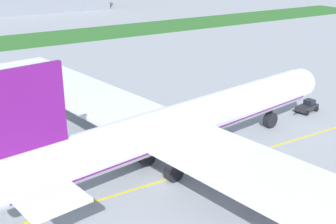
{
  "coord_description": "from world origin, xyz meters",
  "views": [
    {
      "loc": [
        -24.61,
        -40.96,
        27.52
      ],
      "look_at": [
        8.53,
        12.74,
        3.71
      ],
      "focal_mm": 46.69,
      "sensor_mm": 36.0,
      "label": 1
    }
  ],
  "objects_px": {
    "pushback_tug": "(307,107)",
    "ground_crew_wingwalker_port": "(177,150)",
    "airliner_foreground": "(178,125)",
    "ground_crew_marshaller_front": "(186,126)"
  },
  "relations": [
    {
      "from": "pushback_tug",
      "to": "ground_crew_wingwalker_port",
      "type": "height_order",
      "value": "pushback_tug"
    },
    {
      "from": "pushback_tug",
      "to": "ground_crew_wingwalker_port",
      "type": "bearing_deg",
      "value": -174.69
    },
    {
      "from": "airliner_foreground",
      "to": "ground_crew_marshaller_front",
      "type": "bearing_deg",
      "value": 50.11
    },
    {
      "from": "airliner_foreground",
      "to": "ground_crew_marshaller_front",
      "type": "distance_m",
      "value": 12.26
    },
    {
      "from": "airliner_foreground",
      "to": "ground_crew_wingwalker_port",
      "type": "xyz_separation_m",
      "value": [
        1.45,
        2.32,
        -4.8
      ]
    },
    {
      "from": "pushback_tug",
      "to": "ground_crew_marshaller_front",
      "type": "xyz_separation_m",
      "value": [
        -23.63,
        3.61,
        0.07
      ]
    },
    {
      "from": "airliner_foreground",
      "to": "pushback_tug",
      "type": "xyz_separation_m",
      "value": [
        30.87,
        5.06,
        -4.82
      ]
    },
    {
      "from": "pushback_tug",
      "to": "ground_crew_marshaller_front",
      "type": "relative_size",
      "value": 3.61
    },
    {
      "from": "airliner_foreground",
      "to": "ground_crew_wingwalker_port",
      "type": "bearing_deg",
      "value": 58.0
    },
    {
      "from": "airliner_foreground",
      "to": "pushback_tug",
      "type": "relative_size",
      "value": 15.6
    }
  ]
}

